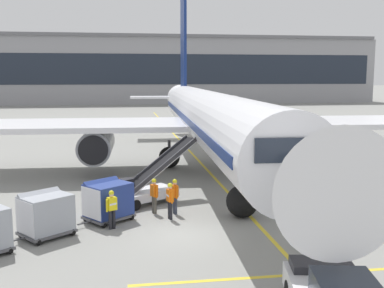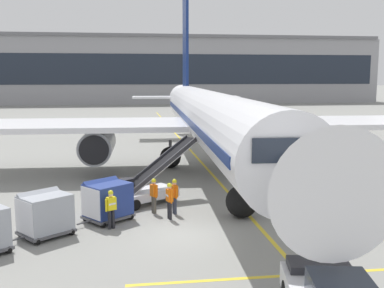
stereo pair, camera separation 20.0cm
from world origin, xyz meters
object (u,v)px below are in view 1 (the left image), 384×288
at_px(baggage_cart_lead, 107,200).
at_px(ground_crew_marshaller, 175,194).
at_px(safety_cone_engine_keepout, 119,184).
at_px(belt_loader, 149,186).
at_px(parked_airplane, 208,117).
at_px(ground_crew_wingwalker, 112,207).
at_px(ground_crew_by_loader, 170,198).
at_px(ground_crew_by_carts, 154,194).
at_px(baggage_cart_second, 45,213).

xyz_separation_m(baggage_cart_lead, ground_crew_marshaller, (3.23, 0.58, -0.00)).
bearing_deg(ground_crew_marshaller, safety_cone_engine_keepout, 116.00).
height_order(belt_loader, safety_cone_engine_keepout, belt_loader).
relative_size(ground_crew_marshaller, safety_cone_engine_keepout, 2.44).
bearing_deg(parked_airplane, ground_crew_wingwalker, -117.89).
xyz_separation_m(belt_loader, baggage_cart_lead, (-2.09, -2.88, 0.09)).
distance_m(ground_crew_by_loader, ground_crew_by_carts, 1.25).
xyz_separation_m(ground_crew_wingwalker, safety_cone_engine_keepout, (0.31, 7.38, -0.65)).
bearing_deg(parked_airplane, ground_crew_marshaller, -108.69).
bearing_deg(belt_loader, safety_cone_engine_keepout, 115.63).
xyz_separation_m(ground_crew_marshaller, safety_cone_engine_keepout, (-2.70, 5.53, -0.65)).
xyz_separation_m(ground_crew_by_loader, safety_cone_engine_keepout, (-2.38, 6.33, -0.65)).
bearing_deg(ground_crew_marshaller, ground_crew_wingwalker, -148.43).
bearing_deg(ground_crew_by_carts, safety_cone_engine_keepout, 107.89).
height_order(parked_airplane, baggage_cart_second, parked_airplane).
distance_m(ground_crew_by_carts, ground_crew_marshaller, 1.03).
xyz_separation_m(belt_loader, safety_cone_engine_keepout, (-1.55, 3.24, -0.56)).
xyz_separation_m(baggage_cart_lead, ground_crew_by_carts, (2.24, 0.84, -0.00)).
height_order(baggage_cart_lead, baggage_cart_second, same).
relative_size(belt_loader, ground_crew_marshaller, 2.84).
xyz_separation_m(ground_crew_by_loader, ground_crew_by_carts, (-0.68, 1.06, 0.00)).
relative_size(parked_airplane, baggage_cart_second, 17.32).
distance_m(baggage_cart_lead, ground_crew_marshaller, 3.28).
relative_size(parked_airplane, ground_crew_by_loader, 26.12).
xyz_separation_m(parked_airplane, baggage_cart_second, (-9.36, -13.06, -2.78)).
bearing_deg(parked_airplane, baggage_cart_lead, -121.32).
height_order(ground_crew_marshaller, ground_crew_wingwalker, same).
height_order(baggage_cart_lead, ground_crew_marshaller, baggage_cart_lead).
height_order(baggage_cart_lead, ground_crew_by_loader, baggage_cart_lead).
relative_size(baggage_cart_second, safety_cone_engine_keepout, 3.68).
bearing_deg(parked_airplane, ground_crew_by_carts, -113.87).
bearing_deg(baggage_cart_lead, ground_crew_by_loader, -4.26).
bearing_deg(baggage_cart_lead, baggage_cart_second, -143.97).
relative_size(baggage_cart_second, ground_crew_by_carts, 1.51).
distance_m(baggage_cart_second, ground_crew_wingwalker, 2.80).
relative_size(parked_airplane, ground_crew_by_carts, 26.12).
bearing_deg(baggage_cart_second, baggage_cart_lead, 36.03).
bearing_deg(ground_crew_wingwalker, belt_loader, 65.75).
height_order(ground_crew_by_carts, ground_crew_wingwalker, same).
bearing_deg(ground_crew_by_carts, baggage_cart_second, -150.67).
height_order(baggage_cart_second, ground_crew_marshaller, baggage_cart_second).
distance_m(ground_crew_by_loader, ground_crew_marshaller, 0.86).
xyz_separation_m(ground_crew_by_carts, safety_cone_engine_keepout, (-1.70, 5.28, -0.65)).
height_order(baggage_cart_second, ground_crew_wingwalker, baggage_cart_second).
distance_m(belt_loader, ground_crew_marshaller, 2.57).
bearing_deg(baggage_cart_second, ground_crew_marshaller, 22.78).
xyz_separation_m(ground_crew_by_carts, ground_crew_wingwalker, (-2.02, -2.11, 0.00)).
bearing_deg(ground_crew_by_loader, ground_crew_by_carts, 122.62).
bearing_deg(ground_crew_by_loader, belt_loader, 104.93).
height_order(baggage_cart_second, safety_cone_engine_keepout, baggage_cart_second).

